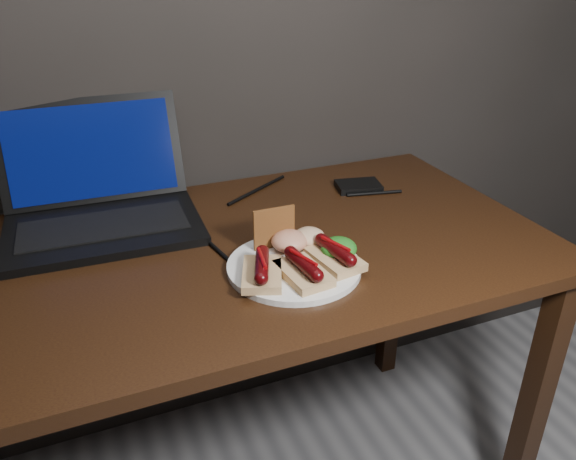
% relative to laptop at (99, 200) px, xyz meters
% --- Properties ---
extents(desk, '(1.40, 0.70, 0.75)m').
position_rel_laptop_xyz_m(desk, '(0.19, -0.22, -0.14)').
color(desk, '#311C0C').
rests_on(desk, ground).
extents(laptop, '(0.42, 0.36, 0.25)m').
position_rel_laptop_xyz_m(laptop, '(0.00, 0.00, 0.00)').
color(laptop, black).
rests_on(laptop, desk).
extents(hard_drive, '(0.12, 0.09, 0.02)m').
position_rel_laptop_xyz_m(hard_drive, '(0.62, -0.05, -0.04)').
color(hard_drive, black).
rests_on(hard_drive, desk).
extents(desk_cables, '(0.98, 0.39, 0.01)m').
position_rel_laptop_xyz_m(desk_cables, '(0.21, -0.10, -0.05)').
color(desk_cables, black).
rests_on(desk_cables, desk).
extents(plate, '(0.31, 0.31, 0.01)m').
position_rel_laptop_xyz_m(plate, '(0.32, -0.35, -0.05)').
color(plate, silver).
rests_on(plate, desk).
extents(bread_sausage_left, '(0.11, 0.13, 0.04)m').
position_rel_laptop_xyz_m(bread_sausage_left, '(0.24, -0.38, -0.02)').
color(bread_sausage_left, tan).
rests_on(bread_sausage_left, plate).
extents(bread_sausage_center, '(0.08, 0.12, 0.04)m').
position_rel_laptop_xyz_m(bread_sausage_center, '(0.31, -0.40, -0.02)').
color(bread_sausage_center, tan).
rests_on(bread_sausage_center, plate).
extents(bread_sausage_right, '(0.09, 0.12, 0.04)m').
position_rel_laptop_xyz_m(bread_sausage_right, '(0.39, -0.38, -0.02)').
color(bread_sausage_right, tan).
rests_on(bread_sausage_right, plate).
extents(crispbread, '(0.09, 0.01, 0.08)m').
position_rel_laptop_xyz_m(crispbread, '(0.30, -0.27, 0.00)').
color(crispbread, brown).
rests_on(crispbread, plate).
extents(salad_greens, '(0.07, 0.07, 0.04)m').
position_rel_laptop_xyz_m(salad_greens, '(0.41, -0.36, -0.02)').
color(salad_greens, '#0F4E11').
rests_on(salad_greens, plate).
extents(salsa_mound, '(0.07, 0.07, 0.04)m').
position_rel_laptop_xyz_m(salsa_mound, '(0.33, -0.30, -0.02)').
color(salsa_mound, '#A51310').
rests_on(salsa_mound, plate).
extents(coleslaw_mound, '(0.06, 0.06, 0.04)m').
position_rel_laptop_xyz_m(coleslaw_mound, '(0.37, -0.29, -0.02)').
color(coleslaw_mound, beige).
rests_on(coleslaw_mound, plate).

